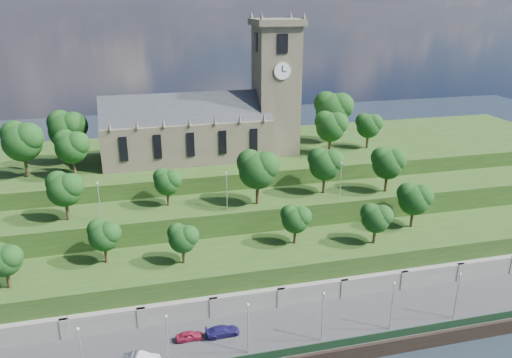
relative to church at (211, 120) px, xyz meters
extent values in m
cube|color=#2D2D30|center=(-0.79, -39.98, -21.52)|extent=(160.00, 12.00, 2.00)
cube|color=black|center=(-0.79, -45.38, -19.92)|extent=(160.00, 0.10, 1.20)
cube|color=slate|center=(-0.79, -33.98, -20.02)|extent=(160.00, 2.00, 5.00)
cube|color=slate|center=(-25.79, -34.78, -20.02)|extent=(1.20, 0.60, 5.00)
cube|color=slate|center=(-15.79, -34.78, -20.02)|extent=(1.20, 0.60, 5.00)
cube|color=slate|center=(-5.79, -34.78, -20.02)|extent=(1.20, 0.60, 5.00)
cube|color=slate|center=(4.21, -34.78, -20.02)|extent=(1.20, 0.60, 5.00)
cube|color=slate|center=(14.21, -34.78, -20.02)|extent=(1.20, 0.60, 5.00)
cube|color=slate|center=(24.21, -34.78, -20.02)|extent=(1.20, 0.60, 5.00)
cube|color=slate|center=(34.21, -34.78, -20.02)|extent=(1.20, 0.60, 5.00)
cube|color=slate|center=(44.21, -34.78, -20.02)|extent=(1.20, 0.60, 5.00)
cube|color=#213D14|center=(-0.79, -27.98, -18.52)|extent=(160.00, 12.00, 8.00)
cube|color=#213D14|center=(-0.79, -16.98, -16.52)|extent=(160.00, 10.00, 12.00)
cube|color=#213D14|center=(-0.79, 4.02, -15.02)|extent=(160.00, 32.00, 15.00)
cube|color=brown|center=(-4.79, 0.02, -3.52)|extent=(32.00, 12.00, 8.00)
cube|color=#25292D|center=(-4.79, 0.02, 0.48)|extent=(32.00, 10.18, 10.18)
cone|color=brown|center=(-18.79, -5.98, 1.38)|extent=(0.70, 0.70, 1.80)
cone|color=brown|center=(-14.12, -5.98, 1.38)|extent=(0.70, 0.70, 1.80)
cone|color=brown|center=(-9.46, -5.98, 1.38)|extent=(0.70, 0.70, 1.80)
cone|color=brown|center=(-4.79, -5.98, 1.38)|extent=(0.70, 0.70, 1.80)
cone|color=brown|center=(-0.12, -5.98, 1.38)|extent=(0.70, 0.70, 1.80)
cone|color=brown|center=(4.54, -5.98, 1.38)|extent=(0.70, 0.70, 1.80)
cone|color=brown|center=(9.21, -5.98, 1.38)|extent=(0.70, 0.70, 1.80)
cube|color=black|center=(-16.79, -6.06, -3.02)|extent=(1.40, 0.25, 4.50)
cube|color=black|center=(-10.79, -6.06, -3.02)|extent=(1.40, 0.25, 4.50)
cube|color=black|center=(-4.79, -6.06, -3.02)|extent=(1.40, 0.25, 4.50)
cube|color=black|center=(1.21, -6.06, -3.02)|extent=(1.40, 0.25, 4.50)
cube|color=black|center=(7.21, -6.06, -3.02)|extent=(1.40, 0.25, 4.50)
cube|color=brown|center=(13.21, 0.02, 4.98)|extent=(8.00, 8.00, 25.00)
cube|color=brown|center=(13.21, 0.02, 18.08)|extent=(9.20, 9.20, 1.20)
cone|color=brown|center=(9.21, -3.98, 19.28)|extent=(0.80, 0.80, 1.60)
cone|color=brown|center=(9.21, 4.02, 19.28)|extent=(0.80, 0.80, 1.60)
cone|color=brown|center=(17.21, -3.98, 19.28)|extent=(0.80, 0.80, 1.60)
cone|color=brown|center=(17.21, 4.02, 19.28)|extent=(0.80, 0.80, 1.60)
cube|color=black|center=(13.21, -4.06, 14.48)|extent=(2.00, 0.25, 3.50)
cube|color=black|center=(13.21, 4.10, 14.48)|extent=(2.00, 0.25, 3.50)
cube|color=black|center=(9.13, 0.02, 14.48)|extent=(0.25, 2.00, 3.50)
cube|color=black|center=(17.29, 0.02, 14.48)|extent=(0.25, 2.00, 3.50)
cylinder|color=white|center=(13.21, -4.10, 9.48)|extent=(3.20, 0.30, 3.20)
cylinder|color=white|center=(17.33, 0.02, 9.48)|extent=(0.30, 3.20, 3.20)
cube|color=black|center=(13.21, -4.28, 9.98)|extent=(0.12, 0.05, 1.10)
cube|color=black|center=(13.61, -4.28, 9.48)|extent=(0.80, 0.05, 0.12)
cylinder|color=#322513|center=(-32.75, -29.98, -13.12)|extent=(0.48, 0.48, 2.81)
sphere|color=#0E330E|center=(-32.75, -29.98, -10.40)|extent=(4.37, 4.37, 4.37)
sphere|color=#0E330E|center=(-31.88, -30.42, -9.74)|extent=(3.28, 3.28, 3.28)
cylinder|color=#322513|center=(-20.22, -25.98, -13.07)|extent=(0.49, 0.49, 2.89)
sphere|color=#0E330E|center=(-20.22, -25.98, -10.28)|extent=(4.50, 4.50, 4.50)
sphere|color=#0E330E|center=(-19.32, -26.44, -9.60)|extent=(3.38, 3.38, 3.38)
sphere|color=#0E330E|center=(-21.01, -25.42, -9.38)|extent=(3.15, 3.15, 3.15)
cylinder|color=#322513|center=(-9.10, -28.98, -13.19)|extent=(0.48, 0.48, 2.67)
sphere|color=#0E330E|center=(-9.10, -28.98, -10.60)|extent=(4.16, 4.16, 4.16)
sphere|color=#0E330E|center=(-8.27, -29.40, -9.98)|extent=(3.12, 3.12, 3.12)
sphere|color=#0E330E|center=(-9.83, -28.47, -9.77)|extent=(2.91, 2.91, 2.91)
cylinder|color=#322513|center=(8.77, -26.98, -13.13)|extent=(0.48, 0.48, 2.78)
sphere|color=#0E330E|center=(8.77, -26.98, -10.44)|extent=(4.33, 4.33, 4.33)
sphere|color=#0E330E|center=(9.64, -27.42, -9.79)|extent=(3.25, 3.25, 3.25)
sphere|color=#0E330E|center=(8.01, -26.44, -9.57)|extent=(3.03, 3.03, 3.03)
cylinder|color=#322513|center=(21.08, -29.98, -13.08)|extent=(0.49, 0.49, 2.88)
sphere|color=#0E330E|center=(21.08, -29.98, -10.30)|extent=(4.47, 4.47, 4.47)
sphere|color=#0E330E|center=(21.98, -30.43, -9.63)|extent=(3.35, 3.35, 3.35)
sphere|color=#0E330E|center=(20.30, -29.43, -9.41)|extent=(3.13, 3.13, 3.13)
cylinder|color=#322513|center=(30.05, -25.98, -12.84)|extent=(0.51, 0.51, 3.37)
sphere|color=#0E330E|center=(30.05, -25.98, -9.58)|extent=(5.25, 5.25, 5.25)
sphere|color=#0E330E|center=(31.10, -26.51, -8.79)|extent=(3.93, 3.93, 3.93)
sphere|color=#0E330E|center=(29.14, -25.33, -8.53)|extent=(3.67, 3.67, 3.67)
cylinder|color=#322513|center=(-25.89, -17.98, -8.82)|extent=(0.51, 0.51, 3.41)
sphere|color=#0E330E|center=(-25.89, -17.98, -5.53)|extent=(5.30, 5.30, 5.30)
sphere|color=#0E330E|center=(-24.83, -18.51, -4.73)|extent=(3.97, 3.97, 3.97)
sphere|color=#0E330E|center=(-26.81, -17.32, -4.47)|extent=(3.71, 3.71, 3.71)
cylinder|color=#322513|center=(-10.07, -15.98, -9.14)|extent=(0.48, 0.48, 2.77)
sphere|color=#0E330E|center=(-10.07, -15.98, -6.46)|extent=(4.30, 4.30, 4.30)
sphere|color=#0E330E|center=(-9.21, -16.42, -5.82)|extent=(3.23, 3.23, 3.23)
sphere|color=#0E330E|center=(-10.83, -15.45, -5.60)|extent=(3.01, 3.01, 3.01)
cylinder|color=#322513|center=(4.62, -18.98, -8.49)|extent=(0.54, 0.54, 4.06)
sphere|color=#0E330E|center=(4.62, -18.98, -4.57)|extent=(6.31, 6.31, 6.31)
sphere|color=#0E330E|center=(5.88, -19.62, -3.62)|extent=(4.73, 4.73, 4.73)
sphere|color=#0E330E|center=(3.52, -18.20, -3.31)|extent=(4.42, 4.42, 4.42)
cylinder|color=#322513|center=(17.38, -16.98, -8.73)|extent=(0.52, 0.52, 3.58)
sphere|color=#0E330E|center=(17.38, -16.98, -5.28)|extent=(5.56, 5.56, 5.56)
sphere|color=#0E330E|center=(18.50, -17.54, -4.44)|extent=(4.17, 4.17, 4.17)
sphere|color=#0E330E|center=(16.41, -16.29, -4.16)|extent=(3.90, 3.90, 3.90)
cylinder|color=#322513|center=(28.50, -18.98, -8.76)|extent=(0.52, 0.52, 3.52)
sphere|color=#0E330E|center=(28.50, -18.98, -5.37)|extent=(5.47, 5.47, 5.47)
sphere|color=#0E330E|center=(29.59, -19.53, -4.55)|extent=(4.10, 4.10, 4.10)
sphere|color=#0E330E|center=(27.54, -18.30, -4.27)|extent=(3.83, 3.83, 3.83)
cylinder|color=#322513|center=(-33.72, -3.98, -5.36)|extent=(0.55, 0.55, 4.32)
sphere|color=#0E330E|center=(-33.72, -3.98, -1.18)|extent=(6.73, 6.73, 6.73)
sphere|color=#0E330E|center=(-32.37, -4.66, -0.17)|extent=(5.05, 5.05, 5.05)
sphere|color=#0E330E|center=(-34.90, -3.14, 0.17)|extent=(4.71, 4.71, 4.71)
cylinder|color=#322513|center=(-26.88, 2.02, -5.31)|extent=(0.56, 0.56, 4.42)
sphere|color=#0E330E|center=(-26.88, 2.02, -1.04)|extent=(6.87, 6.87, 6.87)
sphere|color=#0E330E|center=(-25.51, 1.33, -0.01)|extent=(5.16, 5.16, 5.16)
sphere|color=#0E330E|center=(-28.08, 2.87, 0.33)|extent=(4.81, 4.81, 4.81)
cylinder|color=#322513|center=(-25.52, -5.98, -5.70)|extent=(0.52, 0.52, 3.64)
sphere|color=#0E330E|center=(-25.52, -5.98, -2.19)|extent=(5.66, 5.66, 5.66)
sphere|color=#0E330E|center=(-24.39, -6.55, -1.34)|extent=(4.24, 4.24, 4.24)
sphere|color=#0E330E|center=(-26.51, -5.28, -1.06)|extent=(3.96, 3.96, 3.96)
cylinder|color=#322513|center=(23.55, -3.98, -5.63)|extent=(0.53, 0.53, 3.77)
sphere|color=#0E330E|center=(23.55, -3.98, -1.99)|extent=(5.87, 5.87, 5.87)
sphere|color=#0E330E|center=(24.73, -4.57, -1.11)|extent=(4.40, 4.40, 4.40)
sphere|color=#0E330E|center=(22.53, -3.25, -0.81)|extent=(4.11, 4.11, 4.11)
cylinder|color=#322513|center=(27.25, 4.02, -5.12)|extent=(0.57, 0.57, 4.79)
sphere|color=#0E330E|center=(27.25, 4.02, -0.49)|extent=(7.46, 7.46, 7.46)
sphere|color=#0E330E|center=(28.75, 3.27, 0.63)|extent=(5.59, 5.59, 5.59)
sphere|color=#0E330E|center=(25.95, 4.95, 1.00)|extent=(5.22, 5.22, 5.22)
cylinder|color=#322513|center=(32.88, -1.98, -5.92)|extent=(0.50, 0.50, 3.20)
sphere|color=#0E330E|center=(32.88, -1.98, -2.83)|extent=(4.98, 4.98, 4.98)
sphere|color=#0E330E|center=(33.88, -2.48, -2.08)|extent=(3.73, 3.73, 3.73)
sphere|color=#0E330E|center=(32.01, -1.36, -1.83)|extent=(3.49, 3.49, 3.49)
cylinder|color=#B2B2B7|center=(-22.79, -43.48, -16.97)|extent=(0.16, 0.16, 7.10)
sphere|color=silver|center=(-22.79, -43.48, -13.30)|extent=(0.36, 0.36, 0.36)
cylinder|color=#B2B2B7|center=(-12.79, -43.48, -16.97)|extent=(0.16, 0.16, 7.10)
sphere|color=silver|center=(-12.79, -43.48, -13.30)|extent=(0.36, 0.36, 0.36)
cylinder|color=#B2B2B7|center=(-2.79, -43.48, -16.97)|extent=(0.16, 0.16, 7.10)
sphere|color=silver|center=(-2.79, -43.48, -13.30)|extent=(0.36, 0.36, 0.36)
cylinder|color=#B2B2B7|center=(7.21, -43.48, -16.97)|extent=(0.16, 0.16, 7.10)
sphere|color=silver|center=(7.21, -43.48, -13.30)|extent=(0.36, 0.36, 0.36)
cylinder|color=#B2B2B7|center=(17.21, -43.48, -16.97)|extent=(0.16, 0.16, 7.10)
sphere|color=silver|center=(17.21, -43.48, -13.30)|extent=(0.36, 0.36, 0.36)
cylinder|color=#B2B2B7|center=(27.21, -43.48, -16.97)|extent=(0.16, 0.16, 7.10)
sphere|color=silver|center=(27.21, -43.48, -13.30)|extent=(0.36, 0.36, 0.36)
cylinder|color=#B2B2B7|center=(-20.79, -19.98, -7.40)|extent=(0.16, 0.16, 6.25)
sphere|color=silver|center=(-20.79, -19.98, -4.15)|extent=(0.36, 0.36, 0.36)
cylinder|color=#B2B2B7|center=(-0.79, -19.98, -7.40)|extent=(0.16, 0.16, 6.25)
sphere|color=silver|center=(-0.79, -19.98, -4.15)|extent=(0.36, 0.36, 0.36)
cylinder|color=#B2B2B7|center=(19.21, -19.98, -7.40)|extent=(0.16, 0.16, 6.25)
sphere|color=silver|center=(19.21, -19.98, -4.15)|extent=(0.36, 0.36, 0.36)
imported|color=maroon|center=(-9.79, -39.06, -19.91)|extent=(3.62, 1.53, 1.22)
imported|color=#1A164D|center=(-5.35, -39.24, -19.85)|extent=(4.70, 2.04, 1.35)
camera|label=1|loc=(-14.56, -94.76, 22.36)|focal=35.00mm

